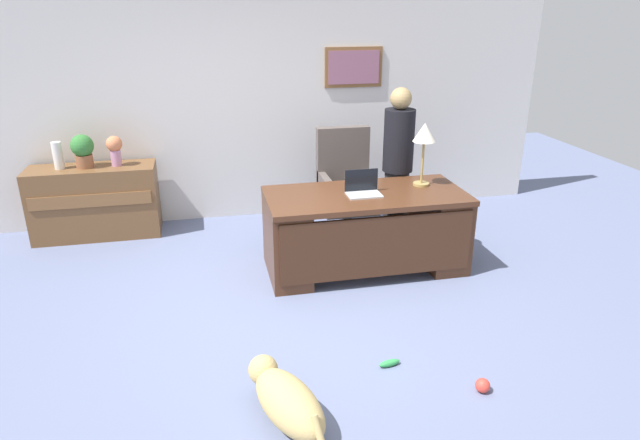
% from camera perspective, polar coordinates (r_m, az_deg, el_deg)
% --- Properties ---
extents(ground_plane, '(12.00, 12.00, 0.00)m').
position_cam_1_polar(ground_plane, '(4.72, -1.89, -10.04)').
color(ground_plane, slate).
extents(back_wall, '(7.00, 0.16, 2.70)m').
position_cam_1_polar(back_wall, '(6.70, -6.13, 11.76)').
color(back_wall, silver).
rests_on(back_wall, ground_plane).
extents(desk, '(1.90, 0.89, 0.78)m').
position_cam_1_polar(desk, '(5.38, 4.73, -0.91)').
color(desk, '#4C2B19').
rests_on(desk, ground_plane).
extents(credenza, '(1.35, 0.50, 0.80)m').
position_cam_1_polar(credenza, '(6.66, -22.07, 1.75)').
color(credenza, brown).
rests_on(credenza, ground_plane).
extents(armchair, '(0.60, 0.59, 1.17)m').
position_cam_1_polar(armchair, '(6.31, 2.66, 3.38)').
color(armchair, '#564C47').
rests_on(armchair, ground_plane).
extents(person_standing, '(0.32, 0.32, 1.67)m').
position_cam_1_polar(person_standing, '(5.95, 7.96, 5.63)').
color(person_standing, '#262323').
rests_on(person_standing, ground_plane).
extents(dog_lying, '(0.52, 0.81, 0.30)m').
position_cam_1_polar(dog_lying, '(3.64, -3.49, -17.93)').
color(dog_lying, tan).
rests_on(dog_lying, ground_plane).
extents(laptop, '(0.32, 0.22, 0.23)m').
position_cam_1_polar(laptop, '(5.24, 4.42, 3.26)').
color(laptop, '#B2B5BA').
rests_on(laptop, desk).
extents(desk_lamp, '(0.22, 0.22, 0.62)m').
position_cam_1_polar(desk_lamp, '(5.47, 10.67, 8.43)').
color(desk_lamp, '#9E8447').
rests_on(desk_lamp, desk).
extents(vase_with_flowers, '(0.17, 0.17, 0.33)m').
position_cam_1_polar(vase_with_flowers, '(6.45, -20.34, 6.94)').
color(vase_with_flowers, '#BE82A6').
rests_on(vase_with_flowers, credenza).
extents(vase_empty, '(0.10, 0.10, 0.29)m').
position_cam_1_polar(vase_empty, '(6.57, -25.33, 6.01)').
color(vase_empty, silver).
rests_on(vase_empty, credenza).
extents(potted_plant, '(0.24, 0.24, 0.36)m').
position_cam_1_polar(potted_plant, '(6.51, -23.20, 6.67)').
color(potted_plant, brown).
rests_on(potted_plant, credenza).
extents(dog_toy_ball, '(0.10, 0.10, 0.10)m').
position_cam_1_polar(dog_toy_ball, '(4.07, 16.36, -15.99)').
color(dog_toy_ball, '#E53F33').
rests_on(dog_toy_ball, ground_plane).
extents(dog_toy_bone, '(0.17, 0.08, 0.05)m').
position_cam_1_polar(dog_toy_bone, '(4.19, 7.14, -14.38)').
color(dog_toy_bone, green).
rests_on(dog_toy_bone, ground_plane).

